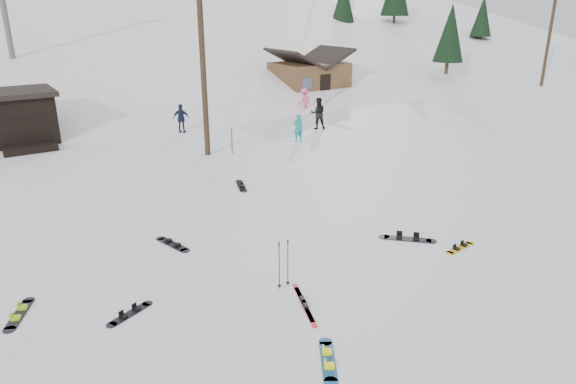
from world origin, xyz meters
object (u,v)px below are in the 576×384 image
cabin (309,79)px  hero_skis (304,304)px  hero_snowboard (328,360)px  utility_pole (202,53)px

cabin → hero_skis: (-16.63, -23.24, -1.45)m
hero_snowboard → utility_pole: bearing=16.0°
utility_pole → hero_snowboard: 16.50m
hero_snowboard → hero_skis: hero_snowboard is taller
utility_pole → cabin: utility_pole is taller
hero_snowboard → hero_skis: 2.10m
utility_pole → hero_snowboard: size_ratio=6.91×
cabin → hero_skis: size_ratio=2.92×
cabin → hero_snowboard: size_ratio=4.14×
utility_pole → hero_skis: size_ratio=4.88×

